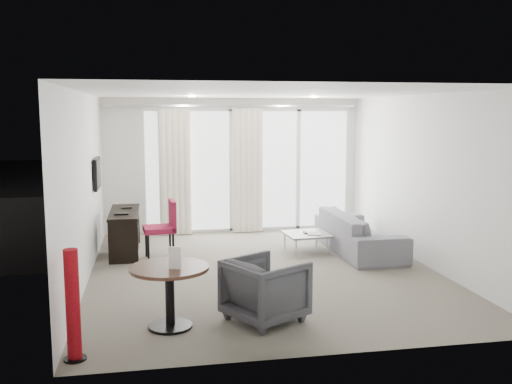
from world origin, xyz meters
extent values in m
cube|color=#686255|center=(0.00, 0.00, 0.00)|extent=(5.00, 6.00, 0.00)
cube|color=white|center=(0.00, 0.00, 2.60)|extent=(5.00, 6.00, 0.00)
cube|color=silver|center=(-2.50, 0.00, 1.30)|extent=(0.00, 6.00, 2.60)
cube|color=silver|center=(2.50, 0.00, 1.30)|extent=(0.00, 6.00, 2.60)
cube|color=silver|center=(0.00, -3.00, 1.30)|extent=(5.00, 0.00, 2.60)
cylinder|color=#FFE0B2|center=(-0.90, 1.60, 2.59)|extent=(0.12, 0.12, 0.02)
cylinder|color=#FFE0B2|center=(1.20, 1.60, 2.59)|extent=(0.12, 0.12, 0.02)
cylinder|color=maroon|center=(-2.36, -2.66, 0.54)|extent=(0.23, 0.23, 1.07)
imported|color=#3A3A3F|center=(-0.37, -1.97, 0.36)|extent=(1.05, 1.05, 0.71)
imported|color=slate|center=(1.81, 0.88, 0.33)|extent=(0.88, 2.26, 0.66)
cube|color=#4D4D50|center=(0.30, 4.50, -0.06)|extent=(5.60, 3.00, 0.12)
camera|label=1|loc=(-1.61, -8.02, 2.33)|focal=40.00mm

